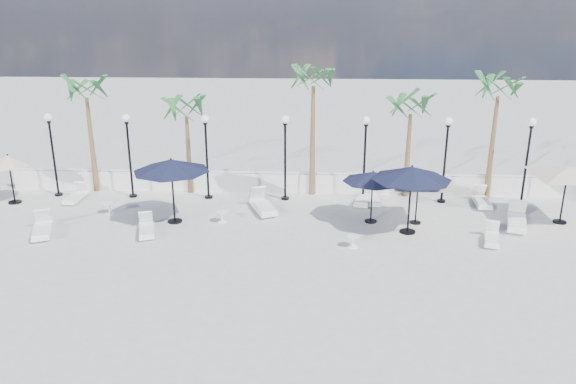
{
  "coord_description": "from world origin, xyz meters",
  "views": [
    {
      "loc": [
        1.36,
        -17.47,
        8.39
      ],
      "look_at": [
        0.3,
        3.07,
        1.5
      ],
      "focal_mm": 35.0,
      "sensor_mm": 36.0,
      "label": 1
    }
  ],
  "objects_px": {
    "lounger_3": "(263,205)",
    "lounger_5": "(365,197)",
    "lounger_7": "(492,237)",
    "lounger_1": "(76,196)",
    "parasol_navy_left": "(171,166)",
    "lounger_6": "(517,220)",
    "parasol_cream_sq_b": "(419,177)",
    "lounger_4": "(373,198)",
    "parasol_cream_sq_a": "(569,167)",
    "lounger_8": "(482,200)",
    "lounger_2": "(146,228)",
    "parasol_navy_right": "(373,177)",
    "parasol_navy_mid": "(412,174)",
    "parasol_cream_small": "(8,161)",
    "lounger_0": "(42,228)"
  },
  "relations": [
    {
      "from": "lounger_8",
      "to": "parasol_navy_mid",
      "type": "height_order",
      "value": "parasol_navy_mid"
    },
    {
      "from": "parasol_navy_right",
      "to": "parasol_cream_sq_a",
      "type": "relative_size",
      "value": 0.47
    },
    {
      "from": "parasol_navy_right",
      "to": "parasol_navy_mid",
      "type": "bearing_deg",
      "value": -38.32
    },
    {
      "from": "lounger_8",
      "to": "parasol_navy_mid",
      "type": "bearing_deg",
      "value": -134.39
    },
    {
      "from": "parasol_navy_left",
      "to": "lounger_6",
      "type": "bearing_deg",
      "value": 0.8
    },
    {
      "from": "parasol_cream_small",
      "to": "lounger_4",
      "type": "bearing_deg",
      "value": 2.92
    },
    {
      "from": "lounger_2",
      "to": "parasol_navy_left",
      "type": "distance_m",
      "value": 2.63
    },
    {
      "from": "lounger_1",
      "to": "lounger_7",
      "type": "xyz_separation_m",
      "value": [
        17.32,
        -3.77,
        -0.01
      ]
    },
    {
      "from": "lounger_3",
      "to": "lounger_4",
      "type": "relative_size",
      "value": 1.35
    },
    {
      "from": "lounger_6",
      "to": "lounger_1",
      "type": "bearing_deg",
      "value": -168.93
    },
    {
      "from": "lounger_0",
      "to": "parasol_navy_left",
      "type": "bearing_deg",
      "value": -3.1
    },
    {
      "from": "lounger_0",
      "to": "lounger_8",
      "type": "height_order",
      "value": "lounger_0"
    },
    {
      "from": "parasol_navy_left",
      "to": "parasol_navy_right",
      "type": "distance_m",
      "value": 7.97
    },
    {
      "from": "lounger_3",
      "to": "lounger_5",
      "type": "bearing_deg",
      "value": -4.77
    },
    {
      "from": "parasol_navy_left",
      "to": "lounger_8",
      "type": "bearing_deg",
      "value": 11.68
    },
    {
      "from": "lounger_2",
      "to": "parasol_navy_left",
      "type": "bearing_deg",
      "value": 40.7
    },
    {
      "from": "parasol_navy_left",
      "to": "lounger_1",
      "type": "bearing_deg",
      "value": 155.01
    },
    {
      "from": "lounger_6",
      "to": "parasol_cream_sq_b",
      "type": "bearing_deg",
      "value": -165.01
    },
    {
      "from": "parasol_navy_mid",
      "to": "parasol_cream_sq_b",
      "type": "bearing_deg",
      "value": 65.2
    },
    {
      "from": "lounger_4",
      "to": "lounger_5",
      "type": "height_order",
      "value": "lounger_5"
    },
    {
      "from": "lounger_1",
      "to": "parasol_navy_left",
      "type": "xyz_separation_m",
      "value": [
        5.07,
        -2.36,
        2.16
      ]
    },
    {
      "from": "lounger_3",
      "to": "parasol_cream_small",
      "type": "bearing_deg",
      "value": 156.15
    },
    {
      "from": "lounger_1",
      "to": "parasol_navy_left",
      "type": "bearing_deg",
      "value": -23.8
    },
    {
      "from": "lounger_0",
      "to": "lounger_5",
      "type": "bearing_deg",
      "value": -2.3
    },
    {
      "from": "lounger_2",
      "to": "parasol_navy_right",
      "type": "bearing_deg",
      "value": -6.24
    },
    {
      "from": "lounger_0",
      "to": "parasol_cream_sq_b",
      "type": "height_order",
      "value": "parasol_cream_sq_b"
    },
    {
      "from": "lounger_4",
      "to": "parasol_navy_right",
      "type": "distance_m",
      "value": 2.89
    },
    {
      "from": "lounger_4",
      "to": "parasol_cream_small",
      "type": "distance_m",
      "value": 16.03
    },
    {
      "from": "lounger_5",
      "to": "lounger_7",
      "type": "bearing_deg",
      "value": -28.55
    },
    {
      "from": "lounger_2",
      "to": "lounger_3",
      "type": "distance_m",
      "value": 5.03
    },
    {
      "from": "lounger_3",
      "to": "parasol_cream_small",
      "type": "xyz_separation_m",
      "value": [
        -11.14,
        0.5,
        1.65
      ]
    },
    {
      "from": "lounger_7",
      "to": "lounger_1",
      "type": "bearing_deg",
      "value": -177.13
    },
    {
      "from": "lounger_7",
      "to": "lounger_2",
      "type": "bearing_deg",
      "value": -165.47
    },
    {
      "from": "lounger_8",
      "to": "parasol_cream_sq_a",
      "type": "relative_size",
      "value": 0.36
    },
    {
      "from": "parasol_navy_mid",
      "to": "parasol_cream_sq_a",
      "type": "relative_size",
      "value": 0.59
    },
    {
      "from": "lounger_7",
      "to": "lounger_8",
      "type": "relative_size",
      "value": 0.91
    },
    {
      "from": "lounger_6",
      "to": "lounger_7",
      "type": "xyz_separation_m",
      "value": [
        -1.43,
        -1.6,
        -0.07
      ]
    },
    {
      "from": "lounger_8",
      "to": "lounger_5",
      "type": "bearing_deg",
      "value": -176.69
    },
    {
      "from": "parasol_navy_mid",
      "to": "parasol_cream_sq_a",
      "type": "height_order",
      "value": "parasol_navy_mid"
    },
    {
      "from": "lounger_4",
      "to": "parasol_cream_sq_a",
      "type": "bearing_deg",
      "value": -18.64
    },
    {
      "from": "parasol_navy_right",
      "to": "parasol_cream_sq_b",
      "type": "xyz_separation_m",
      "value": [
        1.79,
        -0.05,
        0.06
      ]
    },
    {
      "from": "lounger_7",
      "to": "parasol_cream_sq_b",
      "type": "bearing_deg",
      "value": 159.78
    },
    {
      "from": "lounger_7",
      "to": "lounger_3",
      "type": "bearing_deg",
      "value": 177.27
    },
    {
      "from": "lounger_8",
      "to": "parasol_navy_left",
      "type": "height_order",
      "value": "parasol_navy_left"
    },
    {
      "from": "lounger_4",
      "to": "parasol_navy_mid",
      "type": "relative_size",
      "value": 0.55
    },
    {
      "from": "parasol_navy_left",
      "to": "parasol_cream_sq_b",
      "type": "distance_m",
      "value": 9.75
    },
    {
      "from": "lounger_1",
      "to": "parasol_navy_mid",
      "type": "distance_m",
      "value": 14.81
    },
    {
      "from": "lounger_0",
      "to": "lounger_4",
      "type": "bearing_deg",
      "value": -2.8
    },
    {
      "from": "parasol_cream_sq_a",
      "to": "lounger_7",
      "type": "bearing_deg",
      "value": -147.28
    },
    {
      "from": "lounger_0",
      "to": "parasol_navy_left",
      "type": "distance_m",
      "value": 5.45
    }
  ]
}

